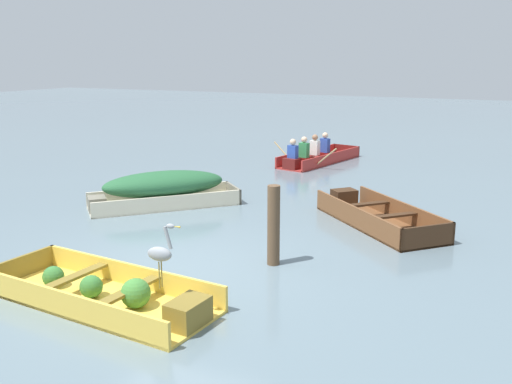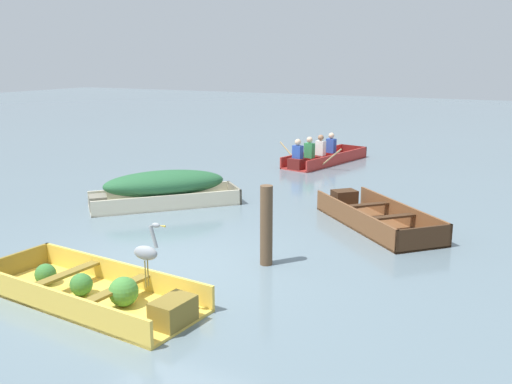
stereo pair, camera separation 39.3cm
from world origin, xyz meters
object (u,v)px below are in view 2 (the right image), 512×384
skiff_wooden_brown_mid_moored (373,217)px  mooring_post (266,226)px  dinghy_yellow_foreground (97,292)px  rowboat_red_with_crew (321,156)px  heron_on_dinghy (147,251)px  skiff_cream_near_moored (164,186)px

skiff_wooden_brown_mid_moored → mooring_post: bearing=-106.2°
dinghy_yellow_foreground → rowboat_red_with_crew: 10.93m
rowboat_red_with_crew → dinghy_yellow_foreground: bearing=-84.5°
mooring_post → skiff_wooden_brown_mid_moored: bearing=73.8°
heron_on_dinghy → mooring_post: size_ratio=0.66×
dinghy_yellow_foreground → rowboat_red_with_crew: rowboat_red_with_crew is taller
dinghy_yellow_foreground → mooring_post: (1.36, 2.33, 0.50)m
dinghy_yellow_foreground → skiff_wooden_brown_mid_moored: bearing=67.2°
rowboat_red_with_crew → mooring_post: size_ratio=2.77×
dinghy_yellow_foreground → heron_on_dinghy: heron_on_dinghy is taller
dinghy_yellow_foreground → rowboat_red_with_crew: (-1.05, 10.87, 0.09)m
skiff_cream_near_moored → rowboat_red_with_crew: 6.45m
dinghy_yellow_foreground → mooring_post: size_ratio=2.61×
skiff_wooden_brown_mid_moored → heron_on_dinghy: heron_on_dinghy is taller
heron_on_dinghy → mooring_post: bearing=79.8°
dinghy_yellow_foreground → skiff_wooden_brown_mid_moored: size_ratio=1.12×
heron_on_dinghy → skiff_cream_near_moored: bearing=124.7°
skiff_cream_near_moored → heron_on_dinghy: size_ratio=3.62×
skiff_cream_near_moored → rowboat_red_with_crew: bearing=79.1°
mooring_post → rowboat_red_with_crew: bearing=105.8°
skiff_wooden_brown_mid_moored → mooring_post: size_ratio=2.34×
dinghy_yellow_foreground → mooring_post: bearing=59.7°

